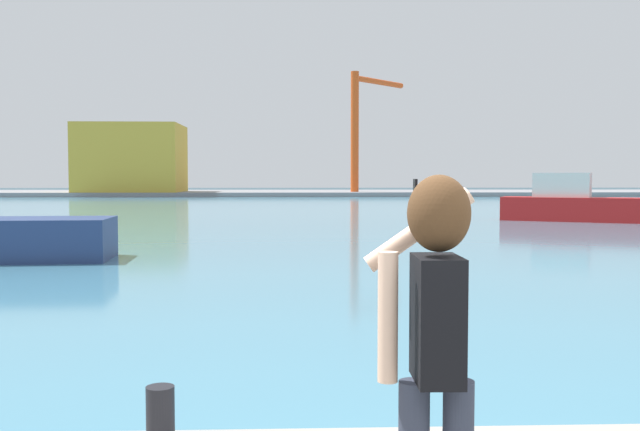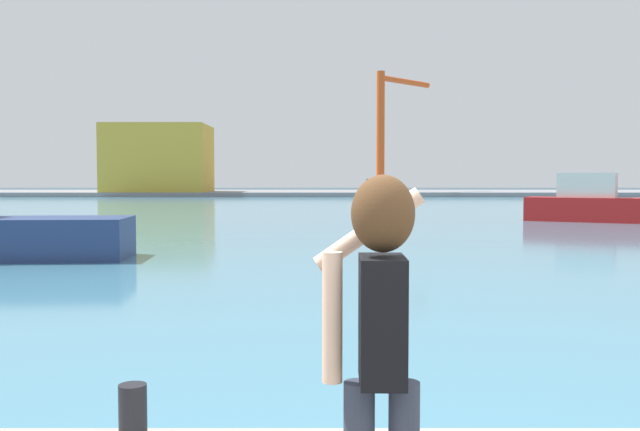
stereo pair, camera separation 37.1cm
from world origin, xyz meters
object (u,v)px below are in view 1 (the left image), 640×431
at_px(boat_moored_2, 578,204).
at_px(warehouse_left, 132,158).
at_px(port_crane, 361,119).
at_px(harbor_bollard, 160,416).
at_px(person_photographer, 435,326).

xyz_separation_m(boat_moored_2, warehouse_left, (-34.67, 53.22, 3.77)).
height_order(warehouse_left, port_crane, port_crane).
bearing_deg(harbor_bollard, port_crane, 83.62).
height_order(harbor_bollard, boat_moored_2, boat_moored_2).
distance_m(boat_moored_2, port_crane, 54.20).
relative_size(person_photographer, harbor_bollard, 4.53).
bearing_deg(harbor_bollard, boat_moored_2, 63.98).
xyz_separation_m(boat_moored_2, port_crane, (-6.21, 53.14, 8.69)).
height_order(harbor_bollard, warehouse_left, warehouse_left).
relative_size(person_photographer, port_crane, 0.12).
height_order(person_photographer, harbor_bollard, person_photographer).
xyz_separation_m(person_photographer, boat_moored_2, (14.27, 33.73, -0.72)).
xyz_separation_m(warehouse_left, port_crane, (28.46, -0.09, 4.91)).
distance_m(warehouse_left, port_crane, 28.88).
bearing_deg(warehouse_left, person_photographer, -76.80).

